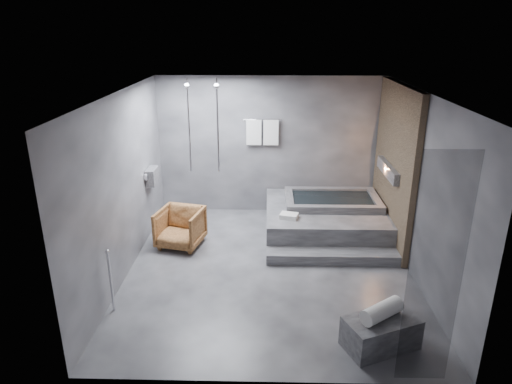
{
  "coord_description": "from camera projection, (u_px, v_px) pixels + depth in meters",
  "views": [
    {
      "loc": [
        -0.05,
        -6.51,
        3.71
      ],
      "look_at": [
        -0.22,
        0.3,
        1.21
      ],
      "focal_mm": 32.0,
      "sensor_mm": 36.0,
      "label": 1
    }
  ],
  "objects": [
    {
      "name": "room",
      "position": [
        296.0,
        162.0,
        7.01
      ],
      "size": [
        5.0,
        5.04,
        2.82
      ],
      "color": "#303033",
      "rests_on": "ground"
    },
    {
      "name": "tub_deck",
      "position": [
        325.0,
        219.0,
        8.64
      ],
      "size": [
        2.2,
        2.0,
        0.5
      ],
      "primitive_type": "cube",
      "color": "#353538",
      "rests_on": "ground"
    },
    {
      "name": "driftwood_chair",
      "position": [
        180.0,
        228.0,
        8.06
      ],
      "size": [
        0.89,
        0.91,
        0.69
      ],
      "primitive_type": "imported",
      "rotation": [
        0.0,
        0.0,
        -0.23
      ],
      "color": "#4C2A13",
      "rests_on": "ground"
    },
    {
      "name": "deck_towel",
      "position": [
        289.0,
        216.0,
        8.05
      ],
      "size": [
        0.35,
        0.3,
        0.08
      ],
      "primitive_type": "cube",
      "rotation": [
        0.0,
        0.0,
        -0.27
      ],
      "color": "silver",
      "rests_on": "tub_deck"
    },
    {
      "name": "concrete_bench",
      "position": [
        381.0,
        333.0,
        5.53
      ],
      "size": [
        1.0,
        0.79,
        0.4
      ],
      "primitive_type": "cube",
      "rotation": [
        0.0,
        0.0,
        0.4
      ],
      "color": "#303032",
      "rests_on": "ground"
    },
    {
      "name": "tub_step",
      "position": [
        332.0,
        256.0,
        7.58
      ],
      "size": [
        2.2,
        0.36,
        0.18
      ],
      "primitive_type": "cube",
      "color": "#353538",
      "rests_on": "ground"
    },
    {
      "name": "rolled_towel",
      "position": [
        382.0,
        311.0,
        5.45
      ],
      "size": [
        0.58,
        0.5,
        0.2
      ],
      "primitive_type": "cylinder",
      "rotation": [
        0.0,
        1.57,
        0.64
      ],
      "color": "silver",
      "rests_on": "concrete_bench"
    }
  ]
}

